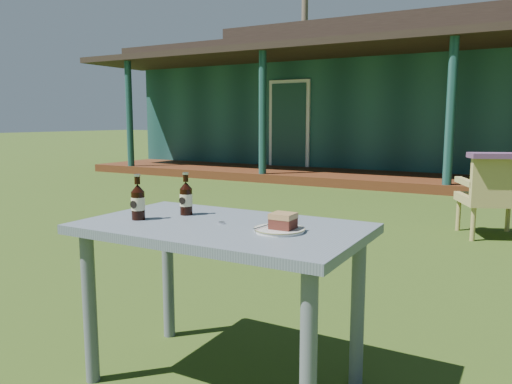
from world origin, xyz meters
The scene contains 12 objects.
ground centered at (0.00, 0.00, 0.00)m, with size 80.00×80.00×0.00m, color #334916.
pavilion centered at (0.00, 9.39, 1.61)m, with size 15.80×8.30×3.45m.
tree_left centered at (-8.00, 17.50, 5.25)m, with size 0.28×0.28×10.50m, color brown.
cafe_table centered at (0.00, -1.60, 0.62)m, with size 1.20×0.70×0.72m.
plate centered at (0.28, -1.61, 0.73)m, with size 0.20×0.20×0.01m.
cake_slice centered at (0.29, -1.61, 0.77)m, with size 0.09×0.09×0.06m.
fork centered at (0.21, -1.62, 0.74)m, with size 0.01×0.14×0.00m, color silver.
cola_bottle_near centered at (-0.26, -1.50, 0.80)m, with size 0.06×0.06×0.20m.
cola_bottle_far centered at (-0.38, -1.70, 0.80)m, with size 0.06×0.06×0.20m.
bottle_cap centered at (0.00, -1.59, 0.72)m, with size 0.03×0.03×0.01m, color silver.
armchair_left centered at (0.85, 2.02, 0.45)m, with size 0.77×0.75×0.80m.
floral_throw centered at (0.91, 1.87, 0.83)m, with size 0.65×0.22×0.05m, color #5A375A.
Camera 1 is at (1.14, -3.34, 1.16)m, focal length 35.00 mm.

